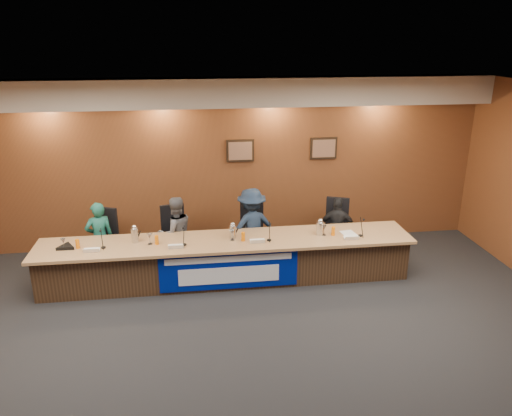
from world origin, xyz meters
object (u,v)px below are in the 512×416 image
Objects in this scene: dais_body at (227,261)px; banner at (229,270)px; panelist_b at (176,233)px; office_chair_b at (176,240)px; panelist_c at (252,227)px; office_chair_d at (335,232)px; carafe_mid at (233,232)px; panelist_a at (100,238)px; carafe_right at (320,229)px; office_chair_a at (102,244)px; speakerphone at (66,247)px; office_chair_c at (251,236)px; carafe_left at (135,235)px; panelist_d at (337,229)px.

dais_body is 2.73× the size of banner.
office_chair_b is at bearing -110.53° from panelist_b.
panelist_c is 1.58m from office_chair_d.
banner is (0.00, -0.41, 0.03)m from dais_body.
carafe_mid is (0.11, 0.44, 0.48)m from banner.
office_chair_b is 2.22× the size of carafe_mid.
carafe_right is at bearing 151.15° from panelist_a.
office_chair_a is 2.22× the size of carafe_mid.
banner is 10.15× the size of carafe_mid.
office_chair_c is at bearing 13.89° from speakerphone.
panelist_b is (-0.84, 1.00, 0.27)m from banner.
office_chair_a is at bearing 135.80° from carafe_left.
panelist_a is 2.31m from carafe_mid.
panelist_b is 4.09× the size of speakerphone.
carafe_left is (0.65, -0.54, 0.23)m from panelist_a.
dais_body reaches higher than office_chair_b.
panelist_c is 2.92× the size of office_chair_a.
panelist_a reaches higher than office_chair_a.
dais_body is 1.64m from carafe_right.
office_chair_a and office_chair_d have the same top height.
carafe_left is at bearing 5.82° from speakerphone.
panelist_c is 5.90× the size of carafe_left.
office_chair_b is 2.53m from carafe_right.
panelist_d is at bearing -16.50° from office_chair_b.
speakerphone is at bearing -178.71° from dais_body.
dais_body reaches higher than office_chair_d.
panelist_b is at bearing 145.04° from dais_body.
panelist_d is at bearing -68.65° from office_chair_d.
panelist_a is 0.19m from office_chair_a.
carafe_mid is at bearing 33.32° from panelist_d.
speakerphone is (-1.68, -0.74, 0.30)m from office_chair_b.
office_chair_a is at bearing 163.46° from carafe_mid.
dais_body is 1.56m from carafe_left.
panelist_b is at bearing 40.47° from carafe_left.
carafe_left is at bearing 178.03° from dais_body.
dais_body is 2.17m from office_chair_d.
dais_body is 18.75× the size of speakerphone.
panelist_b is 5.95× the size of carafe_right.
panelist_c is (1.33, 0.00, 0.05)m from panelist_b.
panelist_b is 0.93× the size of panelist_c.
office_chair_c is 2.02× the size of carafe_left.
carafe_right is at bearing -22.40° from office_chair_c.
speakerphone is at bearing -174.18° from carafe_left.
carafe_mid is (1.57, -0.03, -0.01)m from carafe_left.
speakerphone is (-2.62, -0.08, -0.08)m from carafe_mid.
dais_body is 0.42m from banner.
banner is 9.25× the size of carafe_left.
office_chair_b is at bearing 140.70° from dais_body.
speakerphone reaches higher than office_chair_b.
office_chair_c is at bearing -158.65° from office_chair_d.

